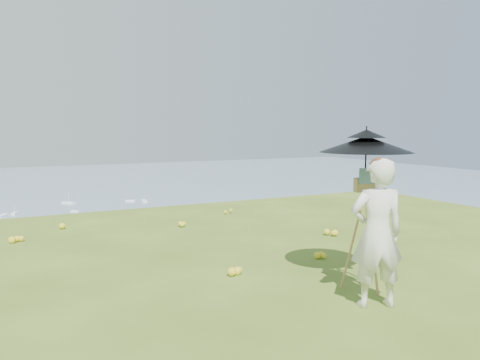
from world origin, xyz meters
TOP-DOWN VIEW (x-y plane):
  - ground at (0.00, 0.00)m, footprint 14.00×14.00m
  - shoreline_tier at (0.00, 75.00)m, footprint 170.00×28.00m
  - bay_water at (0.00, 240.00)m, footprint 700.00×700.00m
  - slope_trees at (0.00, 35.00)m, footprint 110.00×50.00m
  - harbor_town at (0.00, 75.00)m, footprint 110.00×22.00m
  - wildflowers at (0.00, 0.25)m, footprint 10.00×10.50m
  - painter at (-0.28, -0.90)m, footprint 0.74×0.61m
  - field_easel at (0.02, -0.36)m, footprint 0.72×0.72m
  - sun_umbrella at (0.03, -0.33)m, footprint 1.52×1.52m
  - painter_cap at (-0.28, -0.90)m, footprint 0.25×0.28m

SIDE VIEW (x-z plane):
  - shoreline_tier at x=0.00m, z-range -40.00..-32.00m
  - bay_water at x=0.00m, z-range -34.00..-34.00m
  - harbor_town at x=0.00m, z-range -32.00..-27.00m
  - slope_trees at x=0.00m, z-range -18.00..-12.00m
  - ground at x=0.00m, z-range 0.00..0.00m
  - wildflowers at x=0.00m, z-range 0.00..0.12m
  - field_easel at x=0.02m, z-range 0.00..1.59m
  - painter at x=-0.28m, z-range 0.00..1.76m
  - painter_cap at x=-0.28m, z-range 1.66..1.76m
  - sun_umbrella at x=0.03m, z-range 1.31..2.12m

